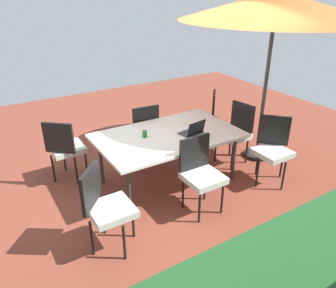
{
  "coord_description": "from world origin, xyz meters",
  "views": [
    {
      "loc": [
        2.25,
        3.66,
        2.69
      ],
      "look_at": [
        0.0,
        0.0,
        0.62
      ],
      "focal_mm": 35.54,
      "sensor_mm": 36.0,
      "label": 1
    }
  ],
  "objects_px": {
    "chair_southeast": "(65,146)",
    "chair_west": "(235,130)",
    "patio_umbrella": "(276,6)",
    "chair_northwest": "(273,147)",
    "cup": "(145,134)",
    "chair_southwest": "(205,115)",
    "laptop": "(193,131)",
    "dining_table": "(168,137)",
    "chair_north": "(201,172)",
    "chair_northeast": "(105,205)",
    "chair_south": "(143,129)"
  },
  "relations": [
    {
      "from": "chair_south",
      "to": "chair_west",
      "type": "height_order",
      "value": "same"
    },
    {
      "from": "patio_umbrella",
      "to": "chair_north",
      "type": "relative_size",
      "value": 2.87
    },
    {
      "from": "chair_west",
      "to": "chair_northeast",
      "type": "relative_size",
      "value": 1.0
    },
    {
      "from": "chair_northwest",
      "to": "chair_southwest",
      "type": "bearing_deg",
      "value": 137.27
    },
    {
      "from": "chair_northwest",
      "to": "cup",
      "type": "relative_size",
      "value": 10.06
    },
    {
      "from": "patio_umbrella",
      "to": "dining_table",
      "type": "bearing_deg",
      "value": -3.87
    },
    {
      "from": "chair_northeast",
      "to": "laptop",
      "type": "xyz_separation_m",
      "value": [
        -1.59,
        -0.63,
        0.26
      ]
    },
    {
      "from": "patio_umbrella",
      "to": "cup",
      "type": "relative_size",
      "value": 28.85
    },
    {
      "from": "chair_northwest",
      "to": "chair_northeast",
      "type": "distance_m",
      "value": 2.6
    },
    {
      "from": "dining_table",
      "to": "chair_northeast",
      "type": "bearing_deg",
      "value": 32.19
    },
    {
      "from": "patio_umbrella",
      "to": "laptop",
      "type": "bearing_deg",
      "value": 2.41
    },
    {
      "from": "chair_southwest",
      "to": "chair_north",
      "type": "bearing_deg",
      "value": 1.21
    },
    {
      "from": "dining_table",
      "to": "laptop",
      "type": "relative_size",
      "value": 5.64
    },
    {
      "from": "chair_southwest",
      "to": "laptop",
      "type": "xyz_separation_m",
      "value": [
        0.95,
        0.96,
        0.26
      ]
    },
    {
      "from": "dining_table",
      "to": "chair_southwest",
      "type": "distance_m",
      "value": 1.49
    },
    {
      "from": "chair_southeast",
      "to": "laptop",
      "type": "distance_m",
      "value": 1.87
    },
    {
      "from": "dining_table",
      "to": "chair_northwest",
      "type": "relative_size",
      "value": 2.06
    },
    {
      "from": "chair_northwest",
      "to": "cup",
      "type": "height_order",
      "value": "chair_northwest"
    },
    {
      "from": "chair_south",
      "to": "laptop",
      "type": "xyz_separation_m",
      "value": [
        -0.29,
        0.98,
        0.26
      ]
    },
    {
      "from": "chair_southwest",
      "to": "cup",
      "type": "distance_m",
      "value": 1.74
    },
    {
      "from": "chair_southeast",
      "to": "chair_west",
      "type": "height_order",
      "value": "same"
    },
    {
      "from": "laptop",
      "to": "cup",
      "type": "xyz_separation_m",
      "value": [
        0.63,
        -0.27,
        0.0
      ]
    },
    {
      "from": "patio_umbrella",
      "to": "chair_northwest",
      "type": "distance_m",
      "value": 2.01
    },
    {
      "from": "chair_south",
      "to": "chair_west",
      "type": "relative_size",
      "value": 1.0
    },
    {
      "from": "chair_north",
      "to": "cup",
      "type": "height_order",
      "value": "chair_north"
    },
    {
      "from": "chair_northwest",
      "to": "laptop",
      "type": "relative_size",
      "value": 2.74
    },
    {
      "from": "chair_southeast",
      "to": "chair_southwest",
      "type": "xyz_separation_m",
      "value": [
        -2.51,
        0.05,
        0.0
      ]
    },
    {
      "from": "chair_north",
      "to": "chair_northeast",
      "type": "xyz_separation_m",
      "value": [
        1.29,
        0.03,
        0.0
      ]
    },
    {
      "from": "chair_southeast",
      "to": "chair_north",
      "type": "xyz_separation_m",
      "value": [
        -1.25,
        1.61,
        0.0
      ]
    },
    {
      "from": "chair_north",
      "to": "chair_southwest",
      "type": "bearing_deg",
      "value": 51.07
    },
    {
      "from": "cup",
      "to": "laptop",
      "type": "bearing_deg",
      "value": 156.93
    },
    {
      "from": "chair_north",
      "to": "cup",
      "type": "relative_size",
      "value": 10.06
    },
    {
      "from": "dining_table",
      "to": "laptop",
      "type": "height_order",
      "value": "laptop"
    },
    {
      "from": "chair_north",
      "to": "dining_table",
      "type": "bearing_deg",
      "value": 89.76
    },
    {
      "from": "laptop",
      "to": "chair_southwest",
      "type": "bearing_deg",
      "value": -144.8
    },
    {
      "from": "patio_umbrella",
      "to": "laptop",
      "type": "xyz_separation_m",
      "value": [
        1.43,
        0.06,
        -1.59
      ]
    },
    {
      "from": "laptop",
      "to": "chair_northwest",
      "type": "bearing_deg",
      "value": 139.75
    },
    {
      "from": "chair_north",
      "to": "chair_northeast",
      "type": "height_order",
      "value": "same"
    },
    {
      "from": "chair_north",
      "to": "chair_northeast",
      "type": "distance_m",
      "value": 1.29
    },
    {
      "from": "dining_table",
      "to": "patio_umbrella",
      "type": "relative_size",
      "value": 0.72
    },
    {
      "from": "chair_west",
      "to": "cup",
      "type": "height_order",
      "value": "chair_west"
    },
    {
      "from": "chair_south",
      "to": "laptop",
      "type": "relative_size",
      "value": 2.74
    },
    {
      "from": "chair_southeast",
      "to": "chair_west",
      "type": "xyz_separation_m",
      "value": [
        -2.51,
        0.86,
        0.0
      ]
    },
    {
      "from": "chair_south",
      "to": "chair_north",
      "type": "xyz_separation_m",
      "value": [
        0.02,
        1.59,
        0.0
      ]
    },
    {
      "from": "chair_north",
      "to": "chair_northeast",
      "type": "bearing_deg",
      "value": -179.02
    },
    {
      "from": "dining_table",
      "to": "laptop",
      "type": "distance_m",
      "value": 0.36
    },
    {
      "from": "chair_northwest",
      "to": "cup",
      "type": "bearing_deg",
      "value": -162.62
    },
    {
      "from": "cup",
      "to": "patio_umbrella",
      "type": "bearing_deg",
      "value": 174.25
    },
    {
      "from": "patio_umbrella",
      "to": "chair_southwest",
      "type": "height_order",
      "value": "patio_umbrella"
    },
    {
      "from": "chair_southwest",
      "to": "chair_south",
      "type": "bearing_deg",
      "value": -51.32
    }
  ]
}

